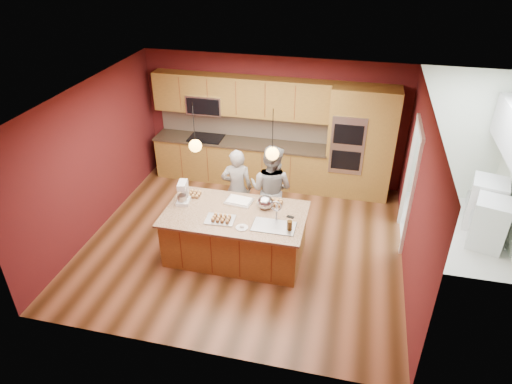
% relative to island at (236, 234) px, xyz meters
% --- Properties ---
extents(floor, '(5.50, 5.50, 0.00)m').
position_rel_island_xyz_m(floor, '(0.03, 0.39, -0.44)').
color(floor, '#3F2510').
rests_on(floor, ground).
extents(ceiling, '(5.50, 5.50, 0.00)m').
position_rel_island_xyz_m(ceiling, '(0.03, 0.39, 2.26)').
color(ceiling, white).
rests_on(ceiling, ground).
extents(wall_back, '(5.50, 0.00, 5.50)m').
position_rel_island_xyz_m(wall_back, '(0.03, 2.89, 0.91)').
color(wall_back, '#521618').
rests_on(wall_back, ground).
extents(wall_front, '(5.50, 0.00, 5.50)m').
position_rel_island_xyz_m(wall_front, '(0.03, -2.11, 0.91)').
color(wall_front, '#521618').
rests_on(wall_front, ground).
extents(wall_left, '(0.00, 5.00, 5.00)m').
position_rel_island_xyz_m(wall_left, '(-2.72, 0.39, 0.91)').
color(wall_left, '#521618').
rests_on(wall_left, ground).
extents(wall_right, '(0.00, 5.00, 5.00)m').
position_rel_island_xyz_m(wall_right, '(2.78, 0.39, 0.91)').
color(wall_right, '#521618').
rests_on(wall_right, ground).
extents(cabinet_run, '(3.74, 0.64, 2.30)m').
position_rel_island_xyz_m(cabinet_run, '(-0.65, 2.63, 0.55)').
color(cabinet_run, brown).
rests_on(cabinet_run, floor).
extents(oven_column, '(1.30, 0.62, 2.30)m').
position_rel_island_xyz_m(oven_column, '(1.87, 2.58, 0.71)').
color(oven_column, brown).
rests_on(oven_column, floor).
extents(doorway_trim, '(0.08, 1.11, 2.20)m').
position_rel_island_xyz_m(doorway_trim, '(2.76, 1.19, 0.61)').
color(doorway_trim, silver).
rests_on(doorway_trim, wall_right).
extents(pendant_left, '(0.20, 0.20, 0.80)m').
position_rel_island_xyz_m(pendant_left, '(-0.62, 0.00, 1.57)').
color(pendant_left, black).
rests_on(pendant_left, ceiling).
extents(pendant_right, '(0.20, 0.20, 0.80)m').
position_rel_island_xyz_m(pendant_right, '(0.59, 0.00, 1.57)').
color(pendant_right, black).
rests_on(pendant_right, ceiling).
extents(island, '(2.33, 1.31, 1.24)m').
position_rel_island_xyz_m(island, '(0.00, 0.00, 0.00)').
color(island, brown).
rests_on(island, floor).
extents(person_left, '(0.64, 0.50, 1.55)m').
position_rel_island_xyz_m(person_left, '(-0.23, 0.91, 0.34)').
color(person_left, black).
rests_on(person_left, floor).
extents(person_right, '(0.95, 0.81, 1.69)m').
position_rel_island_xyz_m(person_right, '(0.40, 0.91, 0.41)').
color(person_right, gray).
rests_on(person_right, floor).
extents(stand_mixer, '(0.25, 0.31, 0.39)m').
position_rel_island_xyz_m(stand_mixer, '(-0.95, 0.12, 0.59)').
color(stand_mixer, silver).
rests_on(stand_mixer, island).
extents(sheet_cake, '(0.48, 0.38, 0.05)m').
position_rel_island_xyz_m(sheet_cake, '(-0.04, 0.34, 0.44)').
color(sheet_cake, white).
rests_on(sheet_cake, island).
extents(cooling_rack, '(0.48, 0.36, 0.02)m').
position_rel_island_xyz_m(cooling_rack, '(-0.19, -0.25, 0.43)').
color(cooling_rack, '#B7BBBF').
rests_on(cooling_rack, island).
extents(mixing_bowl, '(0.27, 0.27, 0.23)m').
position_rel_island_xyz_m(mixing_bowl, '(0.43, 0.27, 0.52)').
color(mixing_bowl, '#A9AAB0').
rests_on(mixing_bowl, island).
extents(plate, '(0.20, 0.20, 0.01)m').
position_rel_island_xyz_m(plate, '(0.20, -0.38, 0.42)').
color(plate, silver).
rests_on(plate, island).
extents(tumbler, '(0.08, 0.08, 0.16)m').
position_rel_island_xyz_m(tumbler, '(0.93, -0.27, 0.50)').
color(tumbler, '#3E2A0F').
rests_on(tumbler, island).
extents(phone, '(0.13, 0.09, 0.01)m').
position_rel_island_xyz_m(phone, '(0.89, 0.09, 0.42)').
color(phone, black).
rests_on(phone, island).
extents(cupcakes_left, '(0.23, 0.23, 0.07)m').
position_rel_island_xyz_m(cupcakes_left, '(-0.85, 0.37, 0.45)').
color(cupcakes_left, tan).
rests_on(cupcakes_left, island).
extents(cupcakes_rack, '(0.31, 0.23, 0.07)m').
position_rel_island_xyz_m(cupcakes_rack, '(-0.16, -0.26, 0.47)').
color(cupcakes_rack, tan).
rests_on(cupcakes_rack, island).
extents(cupcakes_right, '(0.22, 0.22, 0.07)m').
position_rel_island_xyz_m(cupcakes_right, '(0.59, 0.42, 0.45)').
color(cupcakes_right, tan).
rests_on(cupcakes_right, island).
extents(washer, '(0.70, 0.71, 0.91)m').
position_rel_island_xyz_m(washer, '(4.20, 1.28, 0.02)').
color(washer, silver).
rests_on(washer, floor).
extents(dryer, '(0.72, 0.74, 0.97)m').
position_rel_island_xyz_m(dryer, '(4.25, 1.90, 0.04)').
color(dryer, silver).
rests_on(dryer, floor).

